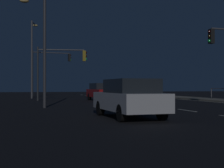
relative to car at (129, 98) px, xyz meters
The scene contains 9 objects.
ground_plane 8.70m from the car, 60.75° to the left, with size 112.00×112.00×0.00m, color black.
lane_markings_center 11.86m from the car, 69.06° to the left, with size 0.14×50.00×0.01m.
lane_edge_line 16.57m from the car, 49.33° to the left, with size 0.14×53.00×0.01m.
car is the anchor object (origin of this frame).
car_oncoming 16.21m from the car, 80.41° to the left, with size 2.07×4.50×1.57m.
traffic_light_mid_right 28.60m from the car, 92.02° to the left, with size 4.88×0.81×5.72m.
traffic_light_far_left 16.99m from the car, 93.14° to the left, with size 4.41×0.88×4.81m.
street_lamp_across_street 8.61m from the car, 113.36° to the left, with size 1.53×1.18×6.78m.
street_lamp_corner 23.81m from the car, 97.88° to the left, with size 0.77×1.64×8.29m.
Camera 1 is at (-8.38, -2.58, 1.28)m, focal length 52.11 mm.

